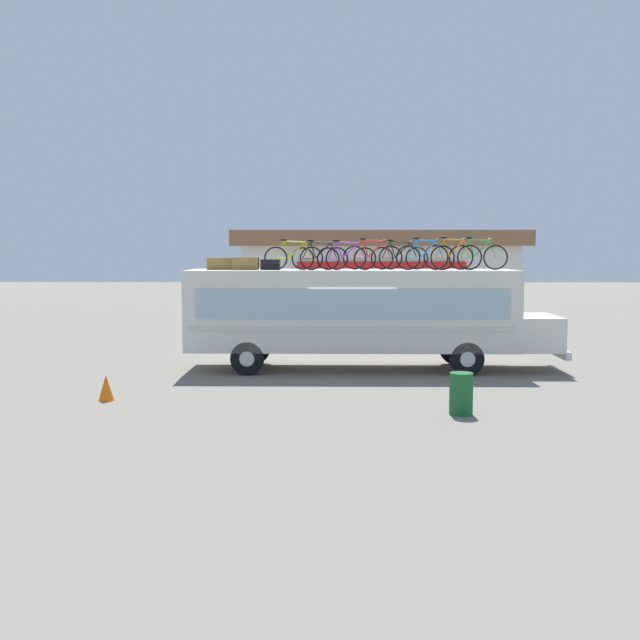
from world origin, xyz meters
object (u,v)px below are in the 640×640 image
luggage_bag_3 (271,265)px  rooftop_bicycle_6 (425,256)px  bus (360,311)px  rooftop_bicycle_2 (320,257)px  luggage_bag_1 (220,264)px  rooftop_bicycle_8 (478,256)px  traffic_cone (106,388)px  rooftop_bicycle_4 (372,256)px  trash_bin (461,394)px  rooftop_bicycle_1 (293,257)px  rooftop_bicycle_7 (453,256)px  rooftop_bicycle_3 (346,257)px  rooftop_bicycle_5 (399,257)px  luggage_bag_2 (245,263)px

luggage_bag_3 → rooftop_bicycle_6: size_ratio=0.32×
bus → rooftop_bicycle_2: (-1.20, -0.19, 1.60)m
luggage_bag_1 → rooftop_bicycle_8: 7.59m
luggage_bag_1 → traffic_cone: luggage_bag_1 is taller
rooftop_bicycle_4 → trash_bin: size_ratio=1.95×
rooftop_bicycle_1 → rooftop_bicycle_6: rooftop_bicycle_6 is taller
rooftop_bicycle_8 → rooftop_bicycle_7: bearing=-165.3°
rooftop_bicycle_2 → rooftop_bicycle_3: size_ratio=0.96×
luggage_bag_3 → rooftop_bicycle_6: rooftop_bicycle_6 is taller
rooftop_bicycle_2 → rooftop_bicycle_8: (4.65, 0.19, 0.03)m
rooftop_bicycle_6 → bus: bearing=170.6°
luggage_bag_3 → rooftop_bicycle_1: size_ratio=0.32×
rooftop_bicycle_1 → rooftop_bicycle_7: bearing=2.7°
rooftop_bicycle_3 → rooftop_bicycle_7: 3.10m
luggage_bag_1 → rooftop_bicycle_2: size_ratio=0.44×
bus → rooftop_bicycle_6: rooftop_bicycle_6 is taller
rooftop_bicycle_2 → rooftop_bicycle_5: (2.36, 0.42, 0.01)m
rooftop_bicycle_5 → rooftop_bicycle_2: bearing=-170.0°
rooftop_bicycle_2 → traffic_cone: bearing=-136.8°
rooftop_bicycle_8 → traffic_cone: rooftop_bicycle_8 is taller
rooftop_bicycle_6 → rooftop_bicycle_4: bearing=160.5°
traffic_cone → bus: bearing=38.2°
traffic_cone → rooftop_bicycle_3: bearing=38.4°
rooftop_bicycle_2 → traffic_cone: (-4.96, -4.66, -3.02)m
luggage_bag_3 → bus: bearing=-0.8°
bus → rooftop_bicycle_6: (1.86, -0.31, 1.62)m
bus → rooftop_bicycle_4: size_ratio=6.19×
rooftop_bicycle_8 → trash_bin: rooftop_bicycle_8 is taller
traffic_cone → rooftop_bicycle_7: bearing=27.8°
rooftop_bicycle_2 → rooftop_bicycle_3: bearing=-8.5°
rooftop_bicycle_1 → rooftop_bicycle_2: (0.75, 0.23, -0.01)m
rooftop_bicycle_4 → rooftop_bicycle_1: bearing=-164.6°
trash_bin → rooftop_bicycle_8: bearing=76.6°
rooftop_bicycle_3 → traffic_cone: (-5.73, -4.54, -3.02)m
luggage_bag_2 → luggage_bag_3: bearing=10.7°
rooftop_bicycle_1 → trash_bin: rooftop_bicycle_1 is taller
rooftop_bicycle_6 → traffic_cone: size_ratio=2.76×
trash_bin → traffic_cone: size_ratio=1.47×
rooftop_bicycle_4 → luggage_bag_1: bearing=-177.7°
luggage_bag_1 → rooftop_bicycle_4: (4.50, 0.18, 0.21)m
luggage_bag_1 → rooftop_bicycle_3: bearing=-5.3°
rooftop_bicycle_3 → rooftop_bicycle_4: rooftop_bicycle_4 is taller
luggage_bag_2 → luggage_bag_1: bearing=169.6°
luggage_bag_2 → rooftop_bicycle_7: size_ratio=0.44×
rooftop_bicycle_3 → rooftop_bicycle_7: rooftop_bicycle_7 is taller
luggage_bag_2 → rooftop_bicycle_6: bearing=-2.3°
rooftop_bicycle_6 → traffic_cone: 9.70m
rooftop_bicycle_2 → traffic_cone: size_ratio=2.68×
luggage_bag_3 → rooftop_bicycle_7: rooftop_bicycle_7 is taller
luggage_bag_2 → rooftop_bicycle_8: (6.83, 0.11, 0.21)m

